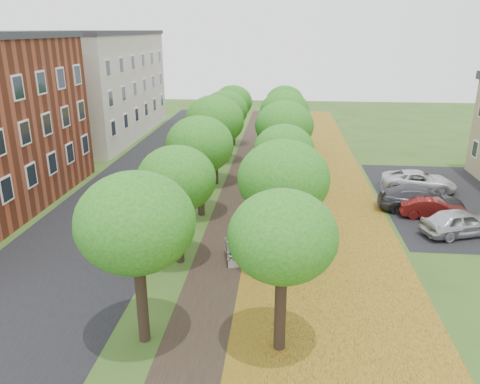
% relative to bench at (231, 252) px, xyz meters
% --- Properties ---
extents(ground, '(120.00, 120.00, 0.00)m').
position_rel_bench_xyz_m(ground, '(-0.19, -6.34, -0.42)').
color(ground, '#2D4C19').
rests_on(ground, ground).
extents(street_asphalt, '(8.00, 70.00, 0.01)m').
position_rel_bench_xyz_m(street_asphalt, '(-7.69, 8.66, -0.42)').
color(street_asphalt, black).
rests_on(street_asphalt, ground).
extents(footpath, '(3.20, 70.00, 0.01)m').
position_rel_bench_xyz_m(footpath, '(-0.19, 8.66, -0.42)').
color(footpath, black).
rests_on(footpath, ground).
extents(leaf_verge, '(7.50, 70.00, 0.01)m').
position_rel_bench_xyz_m(leaf_verge, '(4.81, 8.66, -0.42)').
color(leaf_verge, '#A58F1E').
rests_on(leaf_verge, ground).
extents(parking_lot, '(9.00, 16.00, 0.01)m').
position_rel_bench_xyz_m(parking_lot, '(13.31, 9.66, -0.42)').
color(parking_lot, black).
rests_on(parking_lot, ground).
extents(tree_row_west, '(3.70, 33.70, 5.88)m').
position_rel_bench_xyz_m(tree_row_west, '(-2.39, 8.66, 3.85)').
color(tree_row_west, black).
rests_on(tree_row_west, ground).
extents(tree_row_east, '(3.70, 33.70, 5.88)m').
position_rel_bench_xyz_m(tree_row_east, '(2.41, 8.66, 3.85)').
color(tree_row_east, black).
rests_on(tree_row_east, ground).
extents(building_cream, '(10.30, 20.30, 10.40)m').
position_rel_bench_xyz_m(building_cream, '(-17.19, 26.66, 4.79)').
color(building_cream, beige).
rests_on(building_cream, ground).
extents(bench, '(0.82, 1.78, 0.81)m').
position_rel_bench_xyz_m(bench, '(0.00, 0.00, 0.00)').
color(bench, '#242D26').
rests_on(bench, ground).
extents(car_silver, '(4.60, 3.04, 1.46)m').
position_rel_bench_xyz_m(car_silver, '(11.96, 4.06, 0.31)').
color(car_silver, silver).
rests_on(car_silver, ground).
extents(car_red, '(3.84, 1.65, 1.23)m').
position_rel_bench_xyz_m(car_red, '(11.21, 6.45, 0.19)').
color(car_red, maroon).
rests_on(car_red, ground).
extents(car_grey, '(5.29, 2.61, 1.48)m').
position_rel_bench_xyz_m(car_grey, '(10.81, 7.48, 0.32)').
color(car_grey, '#2F2F34').
rests_on(car_grey, ground).
extents(car_white, '(5.09, 2.75, 1.36)m').
position_rel_bench_xyz_m(car_white, '(11.70, 11.45, 0.26)').
color(car_white, silver).
rests_on(car_white, ground).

